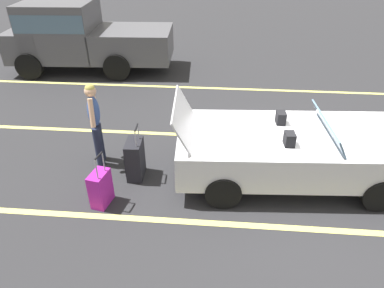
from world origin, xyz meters
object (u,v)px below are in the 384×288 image
Objects in this scene: suitcase_medium_bright at (100,188)px; parked_pickup_truck_near at (78,35)px; suitcase_large_black at (135,159)px; convertible_car at (304,150)px; traveler_person at (95,120)px.

parked_pickup_truck_near is (-2.61, 6.34, 0.79)m from suitcase_medium_bright.
parked_pickup_truck_near is (-3.02, 5.54, 0.74)m from suitcase_large_black.
convertible_car is 8.08m from parked_pickup_truck_near.
convertible_car is at bearing -14.66° from traveler_person.
suitcase_large_black is 6.35m from parked_pickup_truck_near.
suitcase_medium_bright is (-3.44, -1.01, -0.28)m from convertible_car.
suitcase_medium_bright is 6.90m from parked_pickup_truck_near.
suitcase_medium_bright is at bearing -83.96° from traveler_person.
suitcase_large_black reaches higher than suitcase_medium_bright.
parked_pickup_truck_near reaches higher than traveler_person.
traveler_person is 5.61m from parked_pickup_truck_near.
suitcase_large_black is at bearing 115.70° from parked_pickup_truck_near.
traveler_person is (-0.39, 1.19, 0.62)m from suitcase_medium_bright.
traveler_person is at bearing -28.72° from suitcase_large_black.
parked_pickup_truck_near is at bearing -63.68° from suitcase_large_black.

